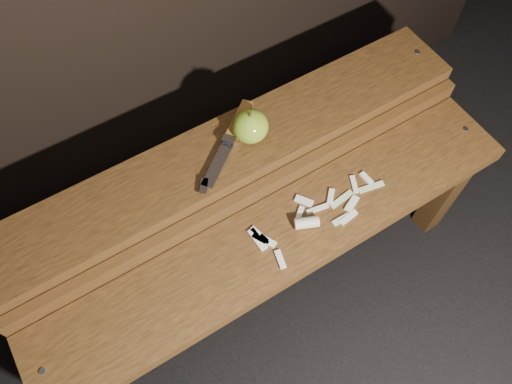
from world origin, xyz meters
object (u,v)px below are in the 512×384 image
apple (250,126)px  knife (234,132)px  bench_front_tier (283,250)px  bench_rear_tier (233,167)px

apple → knife: bearing=140.7°
bench_front_tier → apple: apple is taller
bench_rear_tier → bench_front_tier: bearing=-90.0°
bench_rear_tier → apple: size_ratio=13.72×
apple → bench_front_tier: bearing=-102.9°
bench_rear_tier → knife: knife is taller
bench_front_tier → apple: size_ratio=13.72×
bench_front_tier → apple: bearing=77.1°
apple → knife: 0.05m
bench_front_tier → knife: 0.30m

